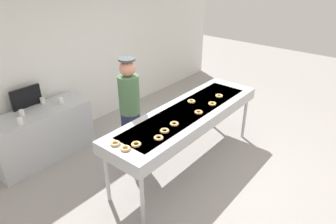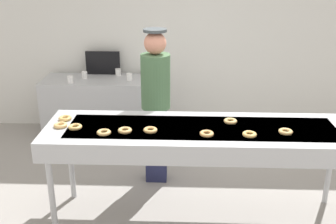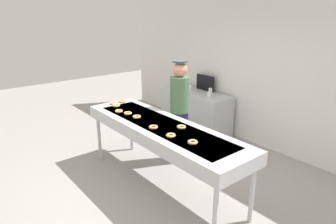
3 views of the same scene
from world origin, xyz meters
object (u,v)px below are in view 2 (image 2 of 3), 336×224
glazed_donut_1 (150,130)px  menu_display (103,63)px  glazed_donut_2 (75,127)px  worker_baker (156,99)px  paper_cup_2 (70,80)px  paper_cup_1 (129,77)px  glazed_donut_5 (65,118)px  glazed_donut_3 (286,132)px  glazed_donut_8 (207,134)px  glazed_donut_4 (60,125)px  glazed_donut_7 (104,132)px  prep_counter (102,108)px  fryer_conveyor (201,137)px  paper_cup_0 (118,72)px  glazed_donut_0 (125,130)px  paper_cup_3 (85,75)px  glazed_donut_9 (230,121)px  glazed_donut_6 (249,134)px

glazed_donut_1 → menu_display: size_ratio=0.25×
glazed_donut_2 → worker_baker: (0.68, 0.82, -0.00)m
glazed_donut_2 → paper_cup_2: size_ratio=1.25×
paper_cup_1 → worker_baker: bearing=-69.5°
glazed_donut_5 → glazed_donut_2: bearing=-54.1°
glazed_donut_3 → glazed_donut_8: bearing=-174.1°
glazed_donut_4 → glazed_donut_7: 0.46m
glazed_donut_2 → glazed_donut_8: (1.20, -0.11, 0.00)m
glazed_donut_5 → glazed_donut_8: 1.38m
prep_counter → menu_display: (0.00, 0.27, 0.60)m
fryer_conveyor → worker_baker: 0.90m
glazed_donut_1 → glazed_donut_2: same height
paper_cup_1 → paper_cup_2: (-0.78, -0.16, 0.00)m
glazed_donut_5 → paper_cup_0: bearing=84.6°
fryer_conveyor → glazed_donut_4: bearing=-178.5°
paper_cup_0 → menu_display: size_ratio=0.20×
glazed_donut_0 → paper_cup_3: bearing=112.1°
fryer_conveyor → glazed_donut_0: (-0.69, -0.13, 0.11)m
glazed_donut_2 → glazed_donut_9: same height
glazed_donut_6 → worker_baker: worker_baker is taller
glazed_donut_1 → paper_cup_1: size_ratio=1.25×
glazed_donut_9 → paper_cup_1: size_ratio=1.25×
glazed_donut_3 → prep_counter: (-2.08, 2.09, -0.58)m
fryer_conveyor → paper_cup_3: fryer_conveyor is taller
paper_cup_2 → paper_cup_3: bearing=58.2°
glazed_donut_5 → menu_display: (-0.03, 2.12, 0.02)m
glazed_donut_4 → glazed_donut_7: bearing=-19.3°
glazed_donut_4 → paper_cup_0: 2.23m
glazed_donut_6 → worker_baker: size_ratio=0.07×
glazed_donut_2 → paper_cup_1: size_ratio=1.25×
glazed_donut_2 → menu_display: (-0.18, 2.33, 0.02)m
glazed_donut_7 → paper_cup_3: (-0.69, 2.20, -0.10)m
fryer_conveyor → glazed_donut_6: 0.46m
glazed_donut_3 → worker_baker: size_ratio=0.07×
glazed_donut_9 → glazed_donut_5: bearing=179.6°
glazed_donut_0 → glazed_donut_5: same height
fryer_conveyor → paper_cup_3: bearing=127.8°
paper_cup_2 → worker_baker: bearing=-40.0°
worker_baker → prep_counter: (-0.87, 1.24, -0.57)m
glazed_donut_6 → paper_cup_2: bearing=137.2°
glazed_donut_1 → glazed_donut_8: same height
paper_cup_0 → paper_cup_2: same height
glazed_donut_2 → glazed_donut_5: bearing=125.9°
glazed_donut_1 → paper_cup_1: glazed_donut_1 is taller
paper_cup_1 → glazed_donut_1: bearing=-77.5°
fryer_conveyor → paper_cup_0: bearing=117.0°
glazed_donut_4 → worker_baker: size_ratio=0.07×
glazed_donut_2 → paper_cup_1: glazed_donut_2 is taller
glazed_donut_5 → worker_baker: (0.84, 0.61, -0.00)m
glazed_donut_4 → paper_cup_0: (0.19, 2.22, -0.10)m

